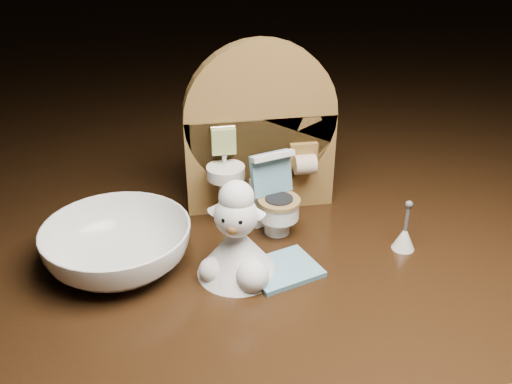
% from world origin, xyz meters
% --- Properties ---
extents(backdrop_panel, '(0.13, 0.05, 0.15)m').
position_xyz_m(backdrop_panel, '(-0.00, 0.06, 0.07)').
color(backdrop_panel, olive).
rests_on(backdrop_panel, ground).
extents(toy_toilet, '(0.04, 0.05, 0.07)m').
position_xyz_m(toy_toilet, '(0.00, 0.03, 0.03)').
color(toy_toilet, white).
rests_on(toy_toilet, ground).
extents(bath_mat, '(0.06, 0.06, 0.00)m').
position_xyz_m(bath_mat, '(-0.00, -0.04, 0.00)').
color(bath_mat, '#6294AA').
rests_on(bath_mat, ground).
extents(toilet_brush, '(0.02, 0.02, 0.04)m').
position_xyz_m(toilet_brush, '(0.10, -0.02, 0.01)').
color(toilet_brush, white).
rests_on(toilet_brush, ground).
extents(plush_lamb, '(0.06, 0.06, 0.08)m').
position_xyz_m(plush_lamb, '(-0.03, -0.03, 0.03)').
color(plush_lamb, silver).
rests_on(plush_lamb, ground).
extents(ceramic_bowl, '(0.12, 0.12, 0.03)m').
position_xyz_m(ceramic_bowl, '(-0.12, -0.01, 0.02)').
color(ceramic_bowl, white).
rests_on(ceramic_bowl, ground).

